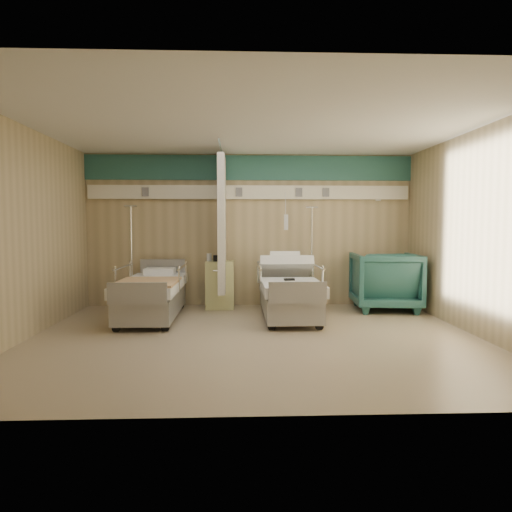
# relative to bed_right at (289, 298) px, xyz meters

# --- Properties ---
(ground) EXTENTS (6.00, 5.00, 0.00)m
(ground) POSITION_rel_bed_right_xyz_m (-0.60, -1.30, -0.32)
(ground) COLOR tan
(ground) RESTS_ON ground
(room_walls) EXTENTS (6.04, 5.04, 2.82)m
(room_walls) POSITION_rel_bed_right_xyz_m (-0.63, -1.05, 1.55)
(room_walls) COLOR tan
(room_walls) RESTS_ON ground
(bed_right) EXTENTS (1.00, 2.16, 0.63)m
(bed_right) POSITION_rel_bed_right_xyz_m (0.00, 0.00, 0.00)
(bed_right) COLOR white
(bed_right) RESTS_ON ground
(bed_left) EXTENTS (1.00, 2.16, 0.63)m
(bed_left) POSITION_rel_bed_right_xyz_m (-2.20, 0.00, 0.00)
(bed_left) COLOR white
(bed_left) RESTS_ON ground
(bedside_cabinet) EXTENTS (0.50, 0.48, 0.85)m
(bedside_cabinet) POSITION_rel_bed_right_xyz_m (-1.15, 0.90, 0.11)
(bedside_cabinet) COLOR #D0CF82
(bedside_cabinet) RESTS_ON ground
(visitor_armchair) EXTENTS (1.19, 1.22, 1.03)m
(visitor_armchair) POSITION_rel_bed_right_xyz_m (1.77, 0.60, 0.20)
(visitor_armchair) COLOR #1F4F4C
(visitor_armchair) RESTS_ON ground
(waffle_blanket) EXTENTS (0.71, 0.65, 0.07)m
(waffle_blanket) POSITION_rel_bed_right_xyz_m (1.78, 0.58, 0.75)
(waffle_blanket) COLOR white
(waffle_blanket) RESTS_ON visitor_armchair
(iv_stand_right) EXTENTS (0.33, 0.33, 1.83)m
(iv_stand_right) POSITION_rel_bed_right_xyz_m (0.50, 0.84, 0.06)
(iv_stand_right) COLOR silver
(iv_stand_right) RESTS_ON ground
(iv_stand_left) EXTENTS (0.33, 0.33, 1.84)m
(iv_stand_left) POSITION_rel_bed_right_xyz_m (-2.68, 0.71, 0.06)
(iv_stand_left) COLOR silver
(iv_stand_left) RESTS_ON ground
(call_remote) EXTENTS (0.17, 0.09, 0.04)m
(call_remote) POSITION_rel_bed_right_xyz_m (-0.02, -0.21, 0.33)
(call_remote) COLOR black
(call_remote) RESTS_ON bed_right
(tan_blanket) EXTENTS (0.89, 1.12, 0.04)m
(tan_blanket) POSITION_rel_bed_right_xyz_m (-2.18, -0.46, 0.33)
(tan_blanket) COLOR tan
(tan_blanket) RESTS_ON bed_left
(toiletry_bag) EXTENTS (0.20, 0.13, 0.11)m
(toiletry_bag) POSITION_rel_bed_right_xyz_m (-1.17, 0.88, 0.59)
(toiletry_bag) COLOR black
(toiletry_bag) RESTS_ON bedside_cabinet
(white_cup) EXTENTS (0.12, 0.12, 0.13)m
(white_cup) POSITION_rel_bed_right_xyz_m (-1.35, 0.96, 0.60)
(white_cup) COLOR white
(white_cup) RESTS_ON bedside_cabinet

